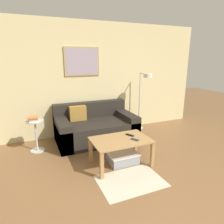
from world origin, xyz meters
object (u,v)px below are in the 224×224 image
object	(u,v)px
storage_bin	(123,158)
side_table	(36,133)
remote_control	(130,135)
book_stack	(33,119)
cell_phone	(135,140)
floor_lamp	(144,90)
couch	(95,128)
coffee_table	(121,144)

from	to	relation	value
storage_bin	side_table	size ratio (longest dim) A/B	0.82
side_table	remote_control	size ratio (longest dim) A/B	4.13
book_stack	cell_phone	distance (m)	1.92
floor_lamp	side_table	size ratio (longest dim) A/B	2.29
storage_bin	couch	bearing A→B (deg)	95.61
coffee_table	floor_lamp	xyz separation A→B (m)	(1.21, 1.26, 0.65)
storage_bin	book_stack	bearing A→B (deg)	142.63
book_stack	coffee_table	bearing A→B (deg)	-39.41
book_stack	cell_phone	xyz separation A→B (m)	(1.51, -1.18, -0.20)
side_table	remote_control	distance (m)	1.80
floor_lamp	coffee_table	bearing A→B (deg)	-133.91
side_table	book_stack	size ratio (longest dim) A/B	2.92
storage_bin	floor_lamp	world-z (taller)	floor_lamp
book_stack	storage_bin	bearing A→B (deg)	-37.37
side_table	remote_control	world-z (taller)	side_table
coffee_table	storage_bin	xyz separation A→B (m)	(0.05, 0.04, -0.28)
storage_bin	floor_lamp	size ratio (longest dim) A/B	0.36
cell_phone	couch	bearing A→B (deg)	72.85
coffee_table	floor_lamp	world-z (taller)	floor_lamp
couch	coffee_table	bearing A→B (deg)	-87.11
coffee_table	cell_phone	distance (m)	0.24
couch	book_stack	size ratio (longest dim) A/B	7.94
cell_phone	storage_bin	bearing A→B (deg)	108.00
storage_bin	book_stack	distance (m)	1.80
floor_lamp	book_stack	bearing A→B (deg)	-175.71
couch	storage_bin	bearing A→B (deg)	-84.39
floor_lamp	side_table	xyz separation A→B (m)	(-2.49, -0.17, -0.66)
floor_lamp	cell_phone	distance (m)	1.79
couch	book_stack	bearing A→B (deg)	-174.85
side_table	storage_bin	bearing A→B (deg)	-38.30
side_table	book_stack	distance (m)	0.30
storage_bin	floor_lamp	xyz separation A→B (m)	(1.16, 1.22, 0.94)
couch	side_table	bearing A→B (deg)	-175.62
couch	remote_control	world-z (taller)	couch
remote_control	cell_phone	bearing A→B (deg)	-123.71
couch	floor_lamp	xyz separation A→B (m)	(1.27, 0.08, 0.75)
couch	side_table	world-z (taller)	couch
side_table	cell_phone	distance (m)	1.91
floor_lamp	remote_control	bearing A→B (deg)	-130.48
couch	book_stack	world-z (taller)	couch
couch	side_table	size ratio (longest dim) A/B	2.72
storage_bin	remote_control	distance (m)	0.41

